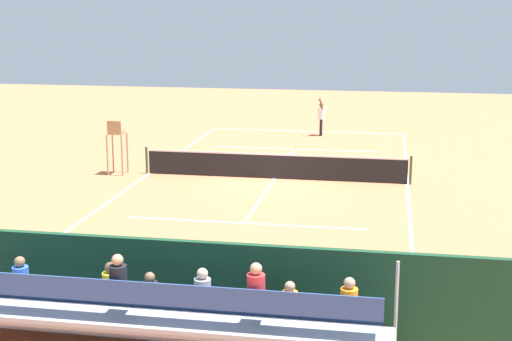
{
  "coord_description": "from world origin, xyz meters",
  "views": [
    {
      "loc": [
        -4.28,
        27.65,
        6.58
      ],
      "look_at": [
        0.0,
        4.0,
        1.2
      ],
      "focal_mm": 52.65,
      "sensor_mm": 36.0,
      "label": 1
    }
  ],
  "objects_px": {
    "tennis_player": "(321,116)",
    "umpire_chair": "(116,141)",
    "tennis_net": "(275,166)",
    "bleacher_stand": "(150,316)",
    "courtside_bench": "(331,305)",
    "equipment_bag": "(230,317)",
    "tennis_racket": "(303,133)",
    "tennis_ball_near": "(296,148)"
  },
  "relations": [
    {
      "from": "tennis_net",
      "to": "tennis_racket",
      "type": "height_order",
      "value": "tennis_net"
    },
    {
      "from": "tennis_net",
      "to": "bleacher_stand",
      "type": "xyz_separation_m",
      "value": [
        -0.08,
        15.35,
        0.46
      ]
    },
    {
      "from": "tennis_racket",
      "to": "equipment_bag",
      "type": "bearing_deg",
      "value": 93.07
    },
    {
      "from": "equipment_bag",
      "to": "tennis_ball_near",
      "type": "height_order",
      "value": "equipment_bag"
    },
    {
      "from": "courtside_bench",
      "to": "tennis_ball_near",
      "type": "bearing_deg",
      "value": -80.68
    },
    {
      "from": "tennis_net",
      "to": "tennis_racket",
      "type": "distance_m",
      "value": 10.32
    },
    {
      "from": "bleacher_stand",
      "to": "umpire_chair",
      "type": "relative_size",
      "value": 4.23
    },
    {
      "from": "tennis_net",
      "to": "umpire_chair",
      "type": "xyz_separation_m",
      "value": [
        6.2,
        0.32,
        0.81
      ]
    },
    {
      "from": "umpire_chair",
      "to": "tennis_racket",
      "type": "relative_size",
      "value": 3.66
    },
    {
      "from": "courtside_bench",
      "to": "equipment_bag",
      "type": "bearing_deg",
      "value": 3.5
    },
    {
      "from": "bleacher_stand",
      "to": "tennis_racket",
      "type": "distance_m",
      "value": 25.68
    },
    {
      "from": "tennis_player",
      "to": "bleacher_stand",
      "type": "bearing_deg",
      "value": 88.29
    },
    {
      "from": "tennis_racket",
      "to": "tennis_net",
      "type": "bearing_deg",
      "value": 90.72
    },
    {
      "from": "equipment_bag",
      "to": "tennis_ball_near",
      "type": "xyz_separation_m",
      "value": [
        1.09,
        -19.57,
        -0.15
      ]
    },
    {
      "from": "tennis_net",
      "to": "tennis_player",
      "type": "distance_m",
      "value": 9.93
    },
    {
      "from": "tennis_racket",
      "to": "courtside_bench",
      "type": "bearing_deg",
      "value": 98.14
    },
    {
      "from": "courtside_bench",
      "to": "equipment_bag",
      "type": "distance_m",
      "value": 2.14
    },
    {
      "from": "tennis_net",
      "to": "equipment_bag",
      "type": "height_order",
      "value": "tennis_net"
    },
    {
      "from": "bleacher_stand",
      "to": "courtside_bench",
      "type": "height_order",
      "value": "bleacher_stand"
    },
    {
      "from": "bleacher_stand",
      "to": "umpire_chair",
      "type": "height_order",
      "value": "bleacher_stand"
    },
    {
      "from": "tennis_net",
      "to": "courtside_bench",
      "type": "relative_size",
      "value": 5.72
    },
    {
      "from": "umpire_chair",
      "to": "equipment_bag",
      "type": "bearing_deg",
      "value": 119.3
    },
    {
      "from": "courtside_bench",
      "to": "umpire_chair",
      "type": "bearing_deg",
      "value": -53.91
    },
    {
      "from": "bleacher_stand",
      "to": "tennis_player",
      "type": "bearing_deg",
      "value": -91.71
    },
    {
      "from": "umpire_chair",
      "to": "tennis_player",
      "type": "distance_m",
      "value": 12.39
    },
    {
      "from": "bleacher_stand",
      "to": "tennis_net",
      "type": "bearing_deg",
      "value": -89.69
    },
    {
      "from": "tennis_player",
      "to": "tennis_ball_near",
      "type": "xyz_separation_m",
      "value": [
        0.79,
        3.7,
        -0.98
      ]
    },
    {
      "from": "tennis_net",
      "to": "bleacher_stand",
      "type": "bearing_deg",
      "value": 90.31
    },
    {
      "from": "bleacher_stand",
      "to": "umpire_chair",
      "type": "xyz_separation_m",
      "value": [
        6.28,
        -15.04,
        0.35
      ]
    },
    {
      "from": "umpire_chair",
      "to": "bleacher_stand",
      "type": "bearing_deg",
      "value": 112.68
    },
    {
      "from": "tennis_net",
      "to": "umpire_chair",
      "type": "relative_size",
      "value": 4.81
    },
    {
      "from": "equipment_bag",
      "to": "bleacher_stand",
      "type": "bearing_deg",
      "value": 61.56
    },
    {
      "from": "tennis_net",
      "to": "equipment_bag",
      "type": "bearing_deg",
      "value": 94.87
    },
    {
      "from": "tennis_player",
      "to": "umpire_chair",
      "type": "bearing_deg",
      "value": 55.39
    },
    {
      "from": "equipment_bag",
      "to": "courtside_bench",
      "type": "bearing_deg",
      "value": -176.5
    },
    {
      "from": "umpire_chair",
      "to": "courtside_bench",
      "type": "height_order",
      "value": "umpire_chair"
    },
    {
      "from": "equipment_bag",
      "to": "tennis_player",
      "type": "bearing_deg",
      "value": -89.25
    },
    {
      "from": "bleacher_stand",
      "to": "tennis_player",
      "type": "height_order",
      "value": "bleacher_stand"
    },
    {
      "from": "tennis_racket",
      "to": "tennis_player",
      "type": "bearing_deg",
      "value": 156.35
    },
    {
      "from": "bleacher_stand",
      "to": "courtside_bench",
      "type": "xyz_separation_m",
      "value": [
        -3.16,
        -2.08,
        -0.41
      ]
    },
    {
      "from": "courtside_bench",
      "to": "equipment_bag",
      "type": "relative_size",
      "value": 2.0
    },
    {
      "from": "tennis_net",
      "to": "bleacher_stand",
      "type": "relative_size",
      "value": 1.14
    }
  ]
}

